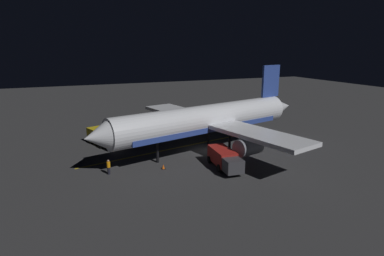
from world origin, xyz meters
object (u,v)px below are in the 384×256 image
object	(u,v)px
baggage_truck	(103,137)
catering_truck	(224,159)
traffic_cone_near_left	(163,167)
traffic_cone_near_right	(135,145)
airliner	(209,120)
ground_crew_worker	(109,167)

from	to	relation	value
baggage_truck	catering_truck	distance (m)	19.22
traffic_cone_near_left	traffic_cone_near_right	distance (m)	10.18
catering_truck	traffic_cone_near_left	bearing A→B (deg)	69.04
traffic_cone_near_left	airliner	bearing A→B (deg)	-61.47
catering_truck	traffic_cone_near_right	size ratio (longest dim) A/B	11.69
ground_crew_worker	airliner	bearing A→B (deg)	-75.80
catering_truck	ground_crew_worker	world-z (taller)	catering_truck
baggage_truck	catering_truck	size ratio (longest dim) A/B	1.07
airliner	traffic_cone_near_left	world-z (taller)	airliner
catering_truck	ground_crew_worker	bearing A→B (deg)	75.56
ground_crew_worker	traffic_cone_near_left	size ratio (longest dim) A/B	3.16
ground_crew_worker	catering_truck	bearing A→B (deg)	-104.44
airliner	baggage_truck	world-z (taller)	airliner
catering_truck	traffic_cone_near_left	world-z (taller)	catering_truck
baggage_truck	traffic_cone_near_right	distance (m)	4.90
airliner	baggage_truck	distance (m)	15.84
ground_crew_worker	traffic_cone_near_right	world-z (taller)	ground_crew_worker
catering_truck	airliner	bearing A→B (deg)	-10.16
baggage_truck	ground_crew_worker	size ratio (longest dim) A/B	3.95
traffic_cone_near_left	traffic_cone_near_right	world-z (taller)	same
airliner	traffic_cone_near_left	size ratio (longest dim) A/B	62.39
traffic_cone_near_right	traffic_cone_near_left	bearing A→B (deg)	-174.05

